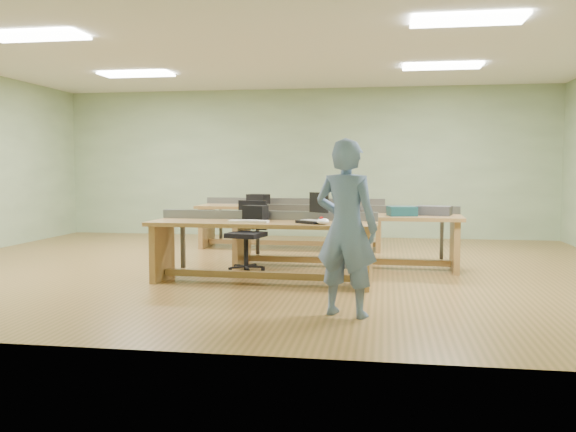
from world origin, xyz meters
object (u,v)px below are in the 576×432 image
object	(u,v)px
mug	(362,211)
drinks_can	(326,210)
parts_bin_teal	(402,211)
workbench_front	(262,238)
laptop_base	(312,222)
workbench_mid	(345,227)
camera_bag	(255,213)
parts_bin_grey	(434,211)
task_chair	(248,245)
person	(346,228)
workbench_back	(291,216)

from	to	relation	value
mug	drinks_can	xyz separation A→B (m)	(-0.49, -0.24, 0.02)
parts_bin_teal	drinks_can	size ratio (longest dim) A/B	2.81
workbench_front	laptop_base	size ratio (longest dim) A/B	9.17
workbench_mid	laptop_base	world-z (taller)	workbench_mid
camera_bag	parts_bin_grey	bearing A→B (deg)	44.75
mug	drinks_can	world-z (taller)	drinks_can
workbench_front	mug	bearing A→B (deg)	52.59
laptop_base	task_chair	distance (m)	1.50
person	mug	size ratio (longest dim) A/B	13.60
task_chair	mug	distance (m)	1.68
parts_bin_teal	parts_bin_grey	xyz separation A→B (m)	(0.44, 0.19, -0.00)
camera_bag	laptop_base	bearing A→B (deg)	-2.44
workbench_mid	parts_bin_grey	bearing A→B (deg)	3.24
drinks_can	laptop_base	bearing A→B (deg)	-91.81
workbench_back	parts_bin_grey	distance (m)	2.97
task_chair	parts_bin_teal	size ratio (longest dim) A/B	2.59
workbench_mid	mug	xyz separation A→B (m)	(0.23, 0.07, 0.23)
workbench_mid	task_chair	xyz separation A→B (m)	(-1.30, -0.44, -0.22)
workbench_back	drinks_can	xyz separation A→B (m)	(0.81, -2.09, 0.25)
person	drinks_can	distance (m)	2.71
workbench_front	drinks_can	xyz separation A→B (m)	(0.66, 1.16, 0.26)
camera_bag	mug	world-z (taller)	camera_bag
mug	workbench_front	bearing A→B (deg)	-129.37
workbench_front	task_chair	world-z (taller)	task_chair
laptop_base	mug	world-z (taller)	mug
person	task_chair	size ratio (longest dim) A/B	1.76
parts_bin_teal	workbench_front	bearing A→B (deg)	-145.33
mug	laptop_base	bearing A→B (deg)	-108.91
workbench_front	workbench_mid	xyz separation A→B (m)	(0.92, 1.33, 0.01)
workbench_front	drinks_can	bearing A→B (deg)	62.16
person	camera_bag	bearing A→B (deg)	-34.48
workbench_mid	parts_bin_grey	world-z (taller)	parts_bin_grey
workbench_back	person	distance (m)	4.93
mug	drinks_can	size ratio (longest dim) A/B	0.94
camera_bag	workbench_mid	bearing A→B (deg)	65.49
workbench_mid	drinks_can	world-z (taller)	drinks_can
workbench_front	task_chair	xyz separation A→B (m)	(-0.39, 0.89, -0.21)
task_chair	drinks_can	distance (m)	1.18
workbench_mid	drinks_can	size ratio (longest dim) A/B	24.64
parts_bin_teal	workbench_mid	bearing A→B (deg)	168.73
workbench_mid	parts_bin_teal	bearing A→B (deg)	-9.82
parts_bin_grey	drinks_can	xyz separation A→B (m)	(-1.47, -0.21, 0.00)
workbench_front	workbench_mid	distance (m)	1.62
task_chair	parts_bin_teal	xyz separation A→B (m)	(2.08, 0.29, 0.47)
task_chair	mug	bearing A→B (deg)	32.37
person	mug	xyz separation A→B (m)	(0.03, 2.92, -0.04)
person	laptop_base	size ratio (longest dim) A/B	5.50
workbench_front	parts_bin_grey	distance (m)	2.55
workbench_mid	parts_bin_grey	size ratio (longest dim) A/B	6.90
task_chair	parts_bin_grey	bearing A→B (deg)	24.67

